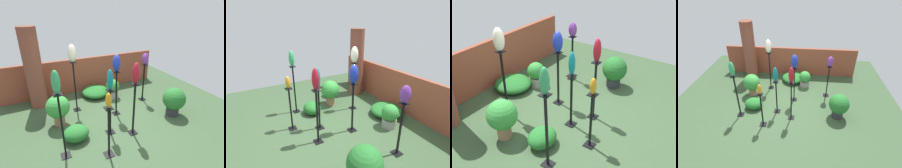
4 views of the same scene
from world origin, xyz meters
The scene contains 22 objects.
ground_plane centered at (0.00, 0.00, 0.00)m, with size 8.00×8.00×0.00m, color #385133.
brick_wall_back centered at (0.00, 2.35, 0.61)m, with size 5.60×0.12×1.23m, color brown.
brick_pillar centered at (-1.65, 1.89, 1.20)m, with size 0.50×0.50×2.41m, color brown.
pedestal_cobalt centered at (0.32, 0.40, 0.60)m, with size 0.20×0.20×1.30m.
pedestal_jade centered at (-1.35, -0.57, 0.68)m, with size 0.20×0.20×1.46m.
pedestal_ivory centered at (-0.66, 1.09, 0.70)m, with size 0.20×0.20×1.51m.
pedestal_teal centered at (-0.19, -0.29, 0.54)m, with size 0.20×0.20×1.18m.
pedestal_ruby centered at (0.31, -0.55, 0.61)m, with size 0.20×0.20×1.33m.
pedestal_violet centered at (1.50, 0.78, 0.56)m, with size 0.20×0.20×1.23m.
pedestal_amber centered at (-0.51, -0.93, 0.53)m, with size 0.20×0.20×1.16m.
art_vase_cobalt centered at (0.32, 0.40, 1.54)m, with size 0.21×0.22×0.47m, color #192D9E.
art_vase_jade centered at (-1.35, -0.57, 1.69)m, with size 0.15×0.15×0.45m, color #2D9356.
art_vase_ivory centered at (-0.66, 1.09, 1.75)m, with size 0.22×0.23×0.48m, color beige.
art_vase_teal centered at (-0.19, -0.29, 1.42)m, with size 0.14×0.13×0.48m, color #0F727A.
art_vase_ruby centered at (0.31, -0.55, 1.58)m, with size 0.16×0.15×0.49m, color maroon.
art_vase_violet centered at (1.50, 0.78, 1.41)m, with size 0.21×0.22×0.36m, color #6B2D8C.
art_vase_amber centered at (-0.51, -0.93, 1.31)m, with size 0.12×0.11×0.31m, color orange.
potted_plant_back_center centered at (1.78, -0.34, 0.47)m, with size 0.63×0.63×0.82m.
potted_plant_front_left centered at (-1.26, 0.58, 0.50)m, with size 0.60×0.60×0.84m.
potted_plant_near_pillar centered at (0.67, 1.36, 0.34)m, with size 0.45×0.45×0.65m.
foliage_bed_east centered at (-1.01, -0.18, 0.18)m, with size 0.60×0.51×0.35m, color #236B28.
foliage_bed_west centered at (0.18, 1.73, 0.16)m, with size 0.92×0.94×0.31m, color #236B28.
Camera 2 is at (3.49, -1.82, 2.77)m, focal length 28.00 mm.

